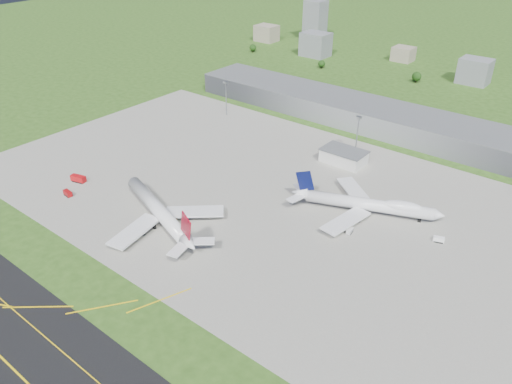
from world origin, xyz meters
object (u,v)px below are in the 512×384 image
Objects in this scene: van_white_far at (439,240)px; crash_tender at (68,193)px; van_white_near at (350,231)px; fire_truck at (78,179)px; tug_yellow at (173,221)px; airliner_blue_quad at (368,205)px; airliner_red_twin at (160,212)px.

crash_tender is at bearing -173.95° from van_white_far.
van_white_far reaches higher than van_white_near.
fire_truck is 2.33× the size of tug_yellow.
van_white_near is at bearing -107.46° from airliner_blue_quad.
fire_truck is at bearing 131.28° from crash_tender.
van_white_far is at bearing -14.90° from tug_yellow.
tug_yellow is at bearing -168.41° from van_white_far.
airliner_blue_quad is 38.30m from van_white_far.
van_white_near is (1.58, -21.22, -4.40)m from airliner_blue_quad.
airliner_red_twin reaches higher than van_white_far.
van_white_near is at bearing 31.17° from crash_tender.
tug_yellow is (74.08, 4.60, -1.01)m from fire_truck.
airliner_blue_quad is (77.69, 71.99, -0.19)m from airliner_red_twin.
van_white_near is at bearing -128.71° from airliner_red_twin.
van_white_near reaches higher than tug_yellow.
van_white_far is (175.12, 85.25, -0.22)m from crash_tender.
van_white_far is (115.73, 70.82, -4.50)m from airliner_red_twin.
fire_truck is at bearing -178.53° from van_white_far.
fire_truck reaches higher than crash_tender.
fire_truck is at bearing 19.77° from airliner_red_twin.
crash_tender is at bearing 106.84° from van_white_near.
crash_tender is at bearing -70.04° from fire_truck.
van_white_far is at bearing -23.50° from airliner_blue_quad.
van_white_far is at bearing 6.04° from fire_truck.
tug_yellow is at bearing -130.43° from airliner_red_twin.
airliner_red_twin is 15.47× the size of van_white_near.
crash_tender is at bearing 32.31° from airliner_red_twin.
crash_tender is 1.08× the size of van_white_far.
airliner_red_twin is 1.04× the size of airliner_blue_quad.
tug_yellow is (5.43, 3.25, -4.89)m from airliner_red_twin.
airliner_red_twin is 68.77m from fire_truck.
fire_truck is 74.23m from tug_yellow.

